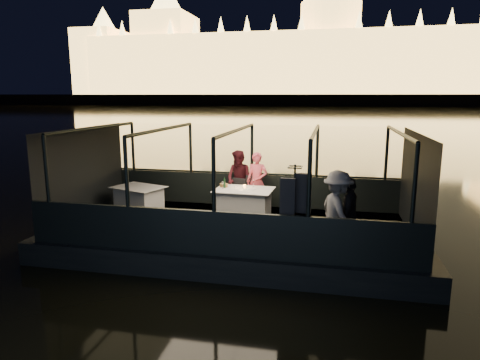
% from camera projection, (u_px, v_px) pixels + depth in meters
% --- Properties ---
extents(river_water, '(500.00, 500.00, 0.00)m').
position_uv_depth(river_water, '(321.00, 113.00, 87.19)').
color(river_water, black).
rests_on(river_water, ground).
extents(boat_hull, '(8.60, 4.40, 1.00)m').
position_uv_depth(boat_hull, '(237.00, 245.00, 10.44)').
color(boat_hull, black).
rests_on(boat_hull, river_water).
extents(boat_deck, '(8.00, 4.00, 0.04)m').
position_uv_depth(boat_deck, '(237.00, 226.00, 10.34)').
color(boat_deck, black).
rests_on(boat_deck, boat_hull).
extents(gunwale_port, '(8.00, 0.08, 0.90)m').
position_uv_depth(gunwale_port, '(252.00, 190.00, 12.17)').
color(gunwale_port, black).
rests_on(gunwale_port, boat_deck).
extents(gunwale_starboard, '(8.00, 0.08, 0.90)m').
position_uv_depth(gunwale_starboard, '(214.00, 233.00, 8.33)').
color(gunwale_starboard, black).
rests_on(gunwale_starboard, boat_deck).
extents(cabin_glass_port, '(8.00, 0.02, 1.40)m').
position_uv_depth(cabin_glass_port, '(252.00, 150.00, 11.95)').
color(cabin_glass_port, '#99B2B2').
rests_on(cabin_glass_port, gunwale_port).
extents(cabin_glass_starboard, '(8.00, 0.02, 1.40)m').
position_uv_depth(cabin_glass_starboard, '(214.00, 176.00, 8.11)').
color(cabin_glass_starboard, '#99B2B2').
rests_on(cabin_glass_starboard, gunwale_starboard).
extents(cabin_roof_glass, '(8.00, 4.00, 0.02)m').
position_uv_depth(cabin_roof_glass, '(236.00, 130.00, 9.89)').
color(cabin_roof_glass, '#99B2B2').
rests_on(cabin_roof_glass, boat_deck).
extents(end_wall_fore, '(0.02, 4.00, 2.30)m').
position_uv_depth(end_wall_fore, '(84.00, 173.00, 10.94)').
color(end_wall_fore, black).
rests_on(end_wall_fore, boat_deck).
extents(end_wall_aft, '(0.02, 4.00, 2.30)m').
position_uv_depth(end_wall_aft, '(416.00, 186.00, 9.30)').
color(end_wall_aft, black).
rests_on(end_wall_aft, boat_deck).
extents(canopy_ribs, '(8.00, 4.00, 2.30)m').
position_uv_depth(canopy_ribs, '(236.00, 179.00, 10.12)').
color(canopy_ribs, black).
rests_on(canopy_ribs, boat_deck).
extents(embankment, '(400.00, 140.00, 6.00)m').
position_uv_depth(embankment, '(328.00, 101.00, 211.71)').
color(embankment, '#423D33').
rests_on(embankment, ground).
extents(parliament_building, '(220.00, 32.00, 60.00)m').
position_uv_depth(parliament_building, '(330.00, 32.00, 172.69)').
color(parliament_building, '#F2D18C').
rests_on(parliament_building, embankment).
extents(dining_table_central, '(1.49, 1.11, 0.77)m').
position_uv_depth(dining_table_central, '(244.00, 204.00, 10.88)').
color(dining_table_central, silver).
rests_on(dining_table_central, boat_deck).
extents(dining_table_aft, '(1.54, 1.32, 0.69)m').
position_uv_depth(dining_table_aft, '(139.00, 198.00, 11.52)').
color(dining_table_aft, silver).
rests_on(dining_table_aft, boat_deck).
extents(chair_port_left, '(0.49, 0.49, 0.86)m').
position_uv_depth(chair_port_left, '(238.00, 195.00, 11.61)').
color(chair_port_left, black).
rests_on(chair_port_left, boat_deck).
extents(chair_port_right, '(0.50, 0.50, 0.95)m').
position_uv_depth(chair_port_right, '(253.00, 195.00, 11.53)').
color(chair_port_right, black).
rests_on(chair_port_right, boat_deck).
extents(coat_stand, '(0.56, 0.47, 1.83)m').
position_uv_depth(coat_stand, '(294.00, 212.00, 8.18)').
color(coat_stand, black).
rests_on(coat_stand, boat_deck).
extents(person_woman_coral, '(0.59, 0.40, 1.59)m').
position_uv_depth(person_woman_coral, '(257.00, 183.00, 11.62)').
color(person_woman_coral, '#E45263').
rests_on(person_woman_coral, boat_deck).
extents(person_man_maroon, '(0.95, 0.86, 1.62)m').
position_uv_depth(person_man_maroon, '(239.00, 182.00, 11.84)').
color(person_man_maroon, '#3F1118').
rests_on(person_man_maroon, boat_deck).
extents(passenger_stripe, '(0.99, 1.23, 1.66)m').
position_uv_depth(passenger_stripe, '(337.00, 211.00, 8.48)').
color(passenger_stripe, white).
rests_on(passenger_stripe, boat_deck).
extents(passenger_dark, '(0.53, 0.94, 1.50)m').
position_uv_depth(passenger_dark, '(349.00, 210.00, 8.55)').
color(passenger_dark, black).
rests_on(passenger_dark, boat_deck).
extents(wine_bottle, '(0.07, 0.07, 0.27)m').
position_uv_depth(wine_bottle, '(224.00, 182.00, 10.94)').
color(wine_bottle, '#123418').
rests_on(wine_bottle, dining_table_central).
extents(bread_basket, '(0.25, 0.25, 0.09)m').
position_uv_depth(bread_basket, '(224.00, 185.00, 11.10)').
color(bread_basket, brown).
rests_on(bread_basket, dining_table_central).
extents(amber_candle, '(0.06, 0.06, 0.08)m').
position_uv_depth(amber_candle, '(245.00, 186.00, 10.95)').
color(amber_candle, '#F8983E').
rests_on(amber_candle, dining_table_central).
extents(plate_near, '(0.26, 0.26, 0.01)m').
position_uv_depth(plate_near, '(252.00, 189.00, 10.81)').
color(plate_near, white).
rests_on(plate_near, dining_table_central).
extents(plate_far, '(0.30, 0.30, 0.02)m').
position_uv_depth(plate_far, '(230.00, 186.00, 11.16)').
color(plate_far, white).
rests_on(plate_far, dining_table_central).
extents(wine_glass_white, '(0.08, 0.08, 0.18)m').
position_uv_depth(wine_glass_white, '(223.00, 185.00, 10.85)').
color(wine_glass_white, white).
rests_on(wine_glass_white, dining_table_central).
extents(wine_glass_red, '(0.07, 0.07, 0.18)m').
position_uv_depth(wine_glass_red, '(254.00, 183.00, 11.09)').
color(wine_glass_red, white).
rests_on(wine_glass_red, dining_table_central).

